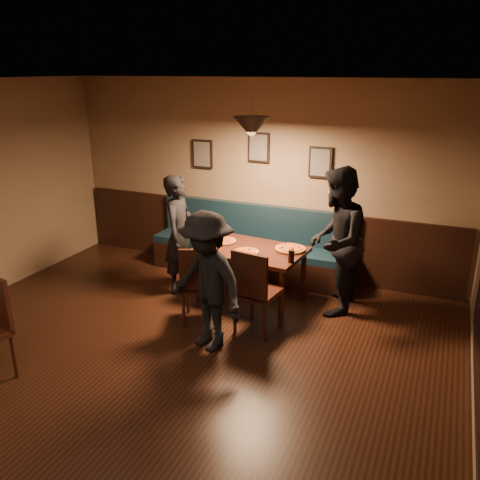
{
  "coord_description": "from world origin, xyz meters",
  "views": [
    {
      "loc": [
        2.56,
        -3.19,
        2.91
      ],
      "look_at": [
        0.31,
        2.06,
        0.95
      ],
      "focal_mm": 37.48,
      "sensor_mm": 36.0,
      "label": 1
    }
  ],
  "objects_px": {
    "diner_front": "(207,282)",
    "tabasco_bottle": "(293,251)",
    "chair_near_right": "(258,290)",
    "chair_near_left": "(201,283)",
    "soda_glass": "(291,256)",
    "dining_table": "(251,275)",
    "diner_left": "(180,234)",
    "diner_right": "(336,241)",
    "booth_bench": "(251,243)"
  },
  "relations": [
    {
      "from": "chair_near_left",
      "to": "soda_glass",
      "type": "relative_size",
      "value": 6.39
    },
    {
      "from": "booth_bench",
      "to": "dining_table",
      "type": "bearing_deg",
      "value": -68.37
    },
    {
      "from": "chair_near_left",
      "to": "chair_near_right",
      "type": "bearing_deg",
      "value": -17.86
    },
    {
      "from": "booth_bench",
      "to": "soda_glass",
      "type": "relative_size",
      "value": 19.4
    },
    {
      "from": "soda_glass",
      "to": "dining_table",
      "type": "bearing_deg",
      "value": 157.59
    },
    {
      "from": "chair_near_right",
      "to": "tabasco_bottle",
      "type": "xyz_separation_m",
      "value": [
        0.18,
        0.7,
        0.27
      ]
    },
    {
      "from": "diner_front",
      "to": "soda_glass",
      "type": "distance_m",
      "value": 1.18
    },
    {
      "from": "chair_near_left",
      "to": "chair_near_right",
      "type": "height_order",
      "value": "chair_near_right"
    },
    {
      "from": "booth_bench",
      "to": "diner_left",
      "type": "bearing_deg",
      "value": -128.71
    },
    {
      "from": "booth_bench",
      "to": "diner_right",
      "type": "xyz_separation_m",
      "value": [
        1.37,
        -0.64,
        0.42
      ]
    },
    {
      "from": "chair_near_right",
      "to": "tabasco_bottle",
      "type": "bearing_deg",
      "value": 83.79
    },
    {
      "from": "chair_near_right",
      "to": "diner_right",
      "type": "distance_m",
      "value": 1.17
    },
    {
      "from": "chair_near_right",
      "to": "tabasco_bottle",
      "type": "height_order",
      "value": "chair_near_right"
    },
    {
      "from": "dining_table",
      "to": "chair_near_right",
      "type": "bearing_deg",
      "value": -56.54
    },
    {
      "from": "diner_front",
      "to": "tabasco_bottle",
      "type": "height_order",
      "value": "diner_front"
    },
    {
      "from": "tabasco_bottle",
      "to": "soda_glass",
      "type": "bearing_deg",
      "value": -76.35
    },
    {
      "from": "chair_near_left",
      "to": "diner_right",
      "type": "height_order",
      "value": "diner_right"
    },
    {
      "from": "tabasco_bottle",
      "to": "dining_table",
      "type": "bearing_deg",
      "value": 178.88
    },
    {
      "from": "chair_near_left",
      "to": "soda_glass",
      "type": "distance_m",
      "value": 1.12
    },
    {
      "from": "chair_near_right",
      "to": "diner_left",
      "type": "distance_m",
      "value": 1.55
    },
    {
      "from": "diner_front",
      "to": "diner_left",
      "type": "bearing_deg",
      "value": 153.1
    },
    {
      "from": "chair_near_left",
      "to": "tabasco_bottle",
      "type": "xyz_separation_m",
      "value": [
        0.9,
        0.75,
        0.28
      ]
    },
    {
      "from": "chair_near_right",
      "to": "diner_front",
      "type": "bearing_deg",
      "value": -115.64
    },
    {
      "from": "chair_near_right",
      "to": "booth_bench",
      "type": "bearing_deg",
      "value": 123.18
    },
    {
      "from": "diner_left",
      "to": "diner_right",
      "type": "distance_m",
      "value": 2.07
    },
    {
      "from": "dining_table",
      "to": "chair_near_right",
      "type": "distance_m",
      "value": 0.82
    },
    {
      "from": "diner_right",
      "to": "soda_glass",
      "type": "height_order",
      "value": "diner_right"
    },
    {
      "from": "dining_table",
      "to": "tabasco_bottle",
      "type": "height_order",
      "value": "tabasco_bottle"
    },
    {
      "from": "chair_near_left",
      "to": "tabasco_bottle",
      "type": "distance_m",
      "value": 1.2
    },
    {
      "from": "chair_near_right",
      "to": "diner_right",
      "type": "bearing_deg",
      "value": 60.25
    },
    {
      "from": "chair_near_right",
      "to": "soda_glass",
      "type": "bearing_deg",
      "value": 70.36
    },
    {
      "from": "diner_right",
      "to": "tabasco_bottle",
      "type": "xyz_separation_m",
      "value": [
        -0.49,
        -0.16,
        -0.14
      ]
    },
    {
      "from": "dining_table",
      "to": "soda_glass",
      "type": "distance_m",
      "value": 0.8
    },
    {
      "from": "diner_front",
      "to": "tabasco_bottle",
      "type": "bearing_deg",
      "value": 88.99
    },
    {
      "from": "dining_table",
      "to": "diner_right",
      "type": "distance_m",
      "value": 1.2
    },
    {
      "from": "dining_table",
      "to": "chair_near_left",
      "type": "bearing_deg",
      "value": -108.71
    },
    {
      "from": "diner_front",
      "to": "tabasco_bottle",
      "type": "relative_size",
      "value": 14.17
    },
    {
      "from": "dining_table",
      "to": "chair_near_right",
      "type": "xyz_separation_m",
      "value": [
        0.38,
        -0.71,
        0.15
      ]
    },
    {
      "from": "booth_bench",
      "to": "soda_glass",
      "type": "distance_m",
      "value": 1.44
    },
    {
      "from": "tabasco_bottle",
      "to": "chair_near_right",
      "type": "bearing_deg",
      "value": -104.61
    },
    {
      "from": "diner_left",
      "to": "diner_right",
      "type": "xyz_separation_m",
      "value": [
        2.06,
        0.22,
        0.11
      ]
    },
    {
      "from": "diner_front",
      "to": "diner_right",
      "type": "bearing_deg",
      "value": 76.29
    },
    {
      "from": "chair_near_right",
      "to": "soda_glass",
      "type": "height_order",
      "value": "chair_near_right"
    },
    {
      "from": "soda_glass",
      "to": "diner_front",
      "type": "bearing_deg",
      "value": -121.41
    },
    {
      "from": "chair_near_left",
      "to": "chair_near_right",
      "type": "distance_m",
      "value": 0.72
    },
    {
      "from": "dining_table",
      "to": "soda_glass",
      "type": "xyz_separation_m",
      "value": [
        0.62,
        -0.26,
        0.44
      ]
    },
    {
      "from": "chair_near_left",
      "to": "soda_glass",
      "type": "height_order",
      "value": "chair_near_left"
    },
    {
      "from": "chair_near_left",
      "to": "diner_left",
      "type": "bearing_deg",
      "value": 112.35
    },
    {
      "from": "dining_table",
      "to": "diner_left",
      "type": "height_order",
      "value": "diner_left"
    },
    {
      "from": "chair_near_right",
      "to": "diner_right",
      "type": "relative_size",
      "value": 0.56
    }
  ]
}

